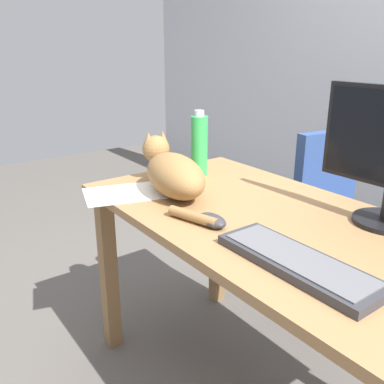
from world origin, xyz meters
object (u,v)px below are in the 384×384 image
keyboard (297,262)px  water_bottle (199,145)px  office_chair (340,242)px  computer_mouse (212,220)px  cat (173,172)px

keyboard → water_bottle: size_ratio=1.62×
water_bottle → office_chair: bearing=63.3°
computer_mouse → water_bottle: size_ratio=0.41×
office_chair → water_bottle: water_bottle is taller
cat → computer_mouse: cat is taller
cat → water_bottle: water_bottle is taller
cat → computer_mouse: size_ratio=5.43×
cat → keyboard: bearing=-5.1°
keyboard → computer_mouse: size_ratio=4.00×
keyboard → computer_mouse: (-0.32, -0.01, 0.00)m
cat → computer_mouse: 0.33m
water_bottle → cat: bearing=-59.7°
keyboard → computer_mouse: computer_mouse is taller
keyboard → cat: (-0.64, 0.06, 0.07)m
office_chair → keyboard: bearing=-62.8°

